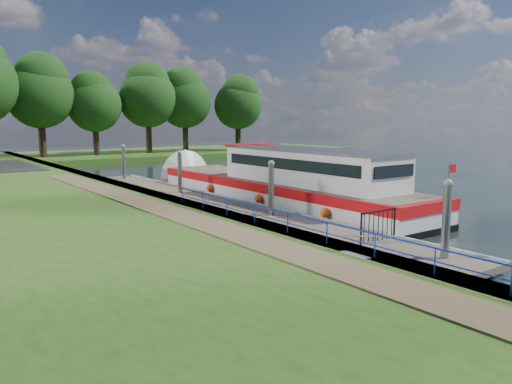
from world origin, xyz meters
TOP-DOWN VIEW (x-y plane):
  - ground at (0.00, 0.00)m, footprint 160.00×160.00m
  - bank_edge at (-2.55, 15.00)m, footprint 1.10×90.00m
  - far_bank at (12.00, 52.00)m, footprint 60.00×18.00m
  - footpath at (-4.40, 8.00)m, footprint 1.60×40.00m
  - blue_fence at (-2.75, 3.00)m, footprint 0.04×18.04m
  - pontoon at (0.00, 13.00)m, footprint 2.50×30.00m
  - mooring_piles at (0.00, 13.00)m, footprint 0.30×27.30m
  - gangway at (-1.85, 0.50)m, footprint 2.58×1.00m
  - gate_panel at (-0.00, 2.20)m, footprint 1.85×0.05m
  - barge at (3.60, 12.88)m, footprint 4.36×21.15m
  - horizon_trees at (-1.61, 48.68)m, footprint 54.38×10.03m

SIDE VIEW (x-z plane):
  - ground at x=0.00m, z-range 0.00..0.00m
  - pontoon at x=0.00m, z-range -0.10..0.46m
  - far_bank at x=12.00m, z-range 0.00..0.60m
  - bank_edge at x=-2.55m, z-range 0.00..0.78m
  - gangway at x=-1.85m, z-range 0.16..1.09m
  - footpath at x=-4.40m, z-range 0.78..0.83m
  - barge at x=3.60m, z-range -1.30..3.48m
  - gate_panel at x=0.00m, z-range 0.57..1.72m
  - mooring_piles at x=0.00m, z-range -0.50..3.05m
  - blue_fence at x=-2.75m, z-range 0.95..1.67m
  - horizon_trees at x=-1.61m, z-range 1.51..14.38m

